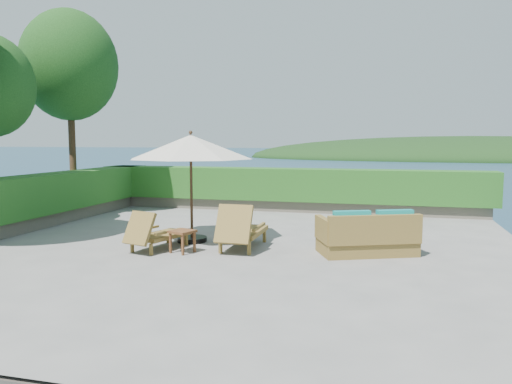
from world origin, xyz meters
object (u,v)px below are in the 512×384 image
(lounge_right, at_px, (241,230))
(side_table, at_px, (182,234))
(patio_umbrella, at_px, (191,148))
(wicker_loveseat, at_px, (368,237))
(lounge_left, at_px, (155,233))

(lounge_right, height_order, side_table, lounge_right)
(patio_umbrella, relative_size, side_table, 5.35)
(wicker_loveseat, bearing_deg, lounge_right, 160.85)
(patio_umbrella, bearing_deg, side_table, -77.61)
(side_table, bearing_deg, patio_umbrella, 102.39)
(lounge_right, relative_size, wicker_loveseat, 0.82)
(lounge_left, relative_size, side_table, 2.84)
(patio_umbrella, xyz_separation_m, wicker_loveseat, (3.82, -0.28, -1.72))
(lounge_left, height_order, side_table, lounge_left)
(patio_umbrella, distance_m, side_table, 2.02)
(wicker_loveseat, bearing_deg, patio_umbrella, 152.71)
(lounge_left, xyz_separation_m, wicker_loveseat, (4.21, 0.71, 0.00))
(patio_umbrella, distance_m, lounge_left, 2.03)
(lounge_left, distance_m, lounge_right, 1.76)
(lounge_left, bearing_deg, wicker_loveseat, 25.70)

